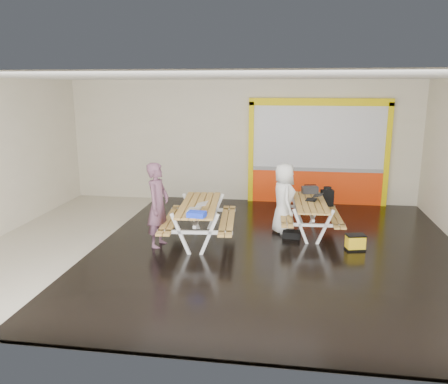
% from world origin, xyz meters
% --- Properties ---
extents(room, '(10.02, 8.02, 3.52)m').
position_xyz_m(room, '(0.00, 0.00, 1.75)').
color(room, beige).
rests_on(room, ground).
extents(deck, '(7.50, 7.98, 0.05)m').
position_xyz_m(deck, '(1.25, 0.00, 0.03)').
color(deck, black).
rests_on(deck, room).
extents(kiosk, '(3.88, 0.16, 3.00)m').
position_xyz_m(kiosk, '(2.20, 3.93, 1.44)').
color(kiosk, '#FC3C0B').
rests_on(kiosk, room).
extents(picnic_table_left, '(1.68, 2.32, 0.88)m').
position_xyz_m(picnic_table_left, '(-0.44, 0.27, 0.67)').
color(picnic_table_left, '#B48742').
rests_on(picnic_table_left, deck).
extents(picnic_table_right, '(1.43, 2.03, 0.79)m').
position_xyz_m(picnic_table_right, '(1.93, 1.17, 0.60)').
color(picnic_table_right, '#B48742').
rests_on(picnic_table_right, deck).
extents(person_left, '(0.52, 0.71, 1.80)m').
position_xyz_m(person_left, '(-1.23, -0.14, 0.91)').
color(person_left, '#654052').
rests_on(person_left, deck).
extents(person_right, '(0.69, 0.89, 1.63)m').
position_xyz_m(person_right, '(1.34, 1.16, 0.83)').
color(person_right, white).
rests_on(person_right, deck).
extents(laptop_left, '(0.41, 0.37, 0.17)m').
position_xyz_m(laptop_left, '(-0.38, -0.25, 0.93)').
color(laptop_left, silver).
rests_on(laptop_left, picnic_table_left).
extents(laptop_right, '(0.42, 0.38, 0.15)m').
position_xyz_m(laptop_right, '(2.01, 1.29, 0.84)').
color(laptop_right, black).
rests_on(laptop_right, picnic_table_right).
extents(blue_pouch, '(0.37, 0.28, 0.10)m').
position_xyz_m(blue_pouch, '(-0.29, -0.69, 0.92)').
color(blue_pouch, '#1836EC').
rests_on(blue_pouch, picnic_table_left).
extents(toolbox, '(0.41, 0.27, 0.22)m').
position_xyz_m(toolbox, '(1.94, 1.96, 0.87)').
color(toolbox, black).
rests_on(toolbox, picnic_table_right).
extents(backpack, '(0.32, 0.25, 0.48)m').
position_xyz_m(backpack, '(2.36, 1.95, 0.72)').
color(backpack, black).
rests_on(backpack, picnic_table_right).
extents(dark_case, '(0.40, 0.32, 0.14)m').
position_xyz_m(dark_case, '(1.54, 0.76, 0.12)').
color(dark_case, black).
rests_on(dark_case, deck).
extents(fluke_bag, '(0.43, 0.33, 0.33)m').
position_xyz_m(fluke_bag, '(2.82, 0.17, 0.21)').
color(fluke_bag, black).
rests_on(fluke_bag, deck).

